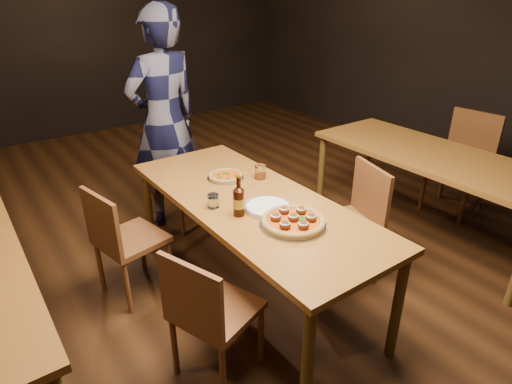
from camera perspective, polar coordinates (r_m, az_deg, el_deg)
ground at (r=3.15m, az=-0.55°, el=-13.24°), size 9.00×9.00×0.00m
room_shell at (r=2.45m, az=-0.74°, el=22.81°), size 9.00×9.00×9.00m
table_main at (r=2.77m, az=-0.61°, el=-2.27°), size 0.80×2.00×0.75m
table_right at (r=3.83m, az=22.57°, el=3.77°), size 0.80×2.00×0.75m
chair_main_nw at (r=2.38m, az=-5.26°, el=-15.20°), size 0.51×0.51×0.85m
chair_main_sw at (r=3.05m, az=-16.30°, el=-5.93°), size 0.48×0.48×0.86m
chair_main_e at (r=3.13m, az=11.68°, el=-4.07°), size 0.52×0.52×0.90m
chair_end at (r=3.86m, az=-10.00°, el=1.64°), size 0.50×0.50×0.86m
chair_nbr_right at (r=4.44m, az=25.42°, el=3.57°), size 0.50×0.50×0.99m
pizza_meatball at (r=2.45m, az=4.98°, el=-3.86°), size 0.39×0.39×0.07m
pizza_margherita at (r=3.04m, az=-4.10°, el=2.13°), size 0.26×0.26×0.03m
plate_stack at (r=2.61m, az=1.56°, el=-2.08°), size 0.28×0.28×0.03m
beer_bottle at (r=2.52m, az=-2.30°, el=-1.32°), size 0.07×0.07×0.24m
water_glass at (r=2.64m, az=-5.73°, el=-1.19°), size 0.07×0.07×0.09m
amber_glass at (r=3.02m, az=0.56°, el=2.71°), size 0.08×0.08×0.10m
diner at (r=3.80m, az=-12.14°, el=9.28°), size 0.75×0.55×1.88m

